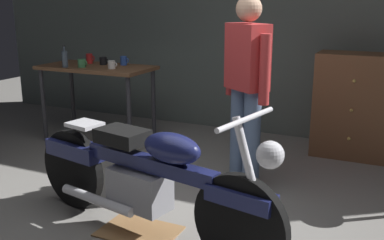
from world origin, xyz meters
The scene contains 13 objects.
ground_plane centered at (0.00, 0.00, 0.00)m, with size 12.00×12.00×0.00m, color gray.
back_wall centered at (0.00, 2.80, 1.55)m, with size 8.00×0.12×3.10m, color #56605B.
workbench centered at (-1.60, 1.56, 0.79)m, with size 1.30×0.64×0.90m.
motorcycle centered at (0.04, -0.13, 0.45)m, with size 2.16×0.74×1.00m.
person_standing centered at (0.36, 1.06, 0.93)m, with size 0.48×0.40×1.67m.
wooden_dresser centered at (1.14, 2.30, 0.55)m, with size 0.80×0.47×1.10m.
drip_tray centered at (-0.03, -0.12, 0.01)m, with size 0.56×0.40×0.01m, color olive.
mug_white_ceramic centered at (-1.32, 1.46, 0.94)m, with size 0.11×0.08×0.09m.
mug_red_diner centered at (-1.80, 1.70, 0.96)m, with size 0.11×0.08×0.11m.
mug_black_matte centered at (-1.58, 1.67, 0.94)m, with size 0.11×0.08×0.09m.
mug_green_speckled centered at (-1.67, 1.40, 0.95)m, with size 0.12×0.09×0.09m.
mug_blue_enamel centered at (-1.35, 1.74, 0.95)m, with size 0.11×0.08×0.10m.
bottle centered at (-1.85, 1.33, 1.00)m, with size 0.06×0.06×0.24m.
Camera 1 is at (1.59, -2.67, 1.64)m, focal length 42.78 mm.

